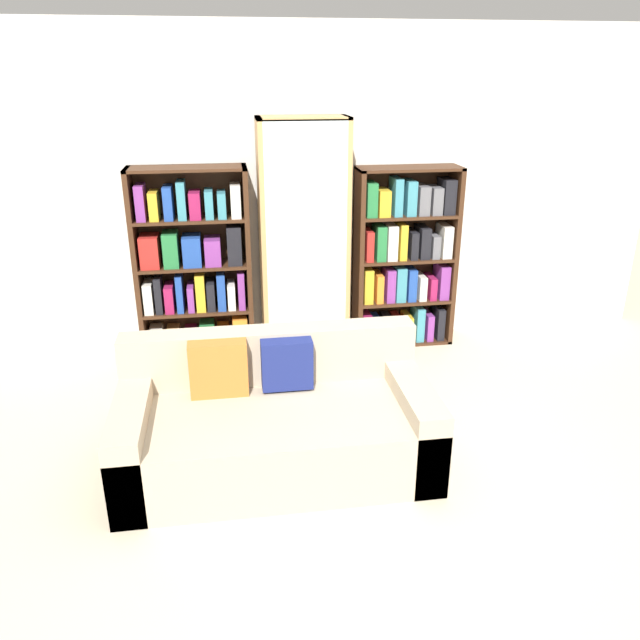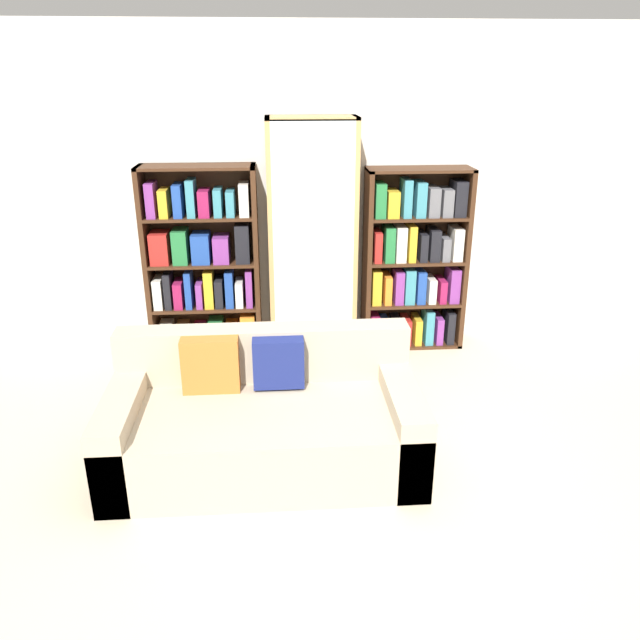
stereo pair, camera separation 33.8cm
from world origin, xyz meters
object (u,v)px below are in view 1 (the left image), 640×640
at_px(bookshelf_right, 404,260).
at_px(wine_bottle, 401,368).
at_px(couch, 275,423).
at_px(bookshelf_left, 194,271).
at_px(display_cabinet, 304,240).

distance_m(bookshelf_right, wine_bottle, 1.09).
bearing_deg(couch, wine_bottle, 39.16).
relative_size(couch, bookshelf_right, 1.21).
xyz_separation_m(bookshelf_left, bookshelf_right, (1.82, -0.00, 0.01)).
xyz_separation_m(bookshelf_left, display_cabinet, (0.93, -0.02, 0.24)).
bearing_deg(wine_bottle, couch, -140.84).
distance_m(bookshelf_left, bookshelf_right, 1.82).
bearing_deg(bookshelf_left, couch, -73.41).
bearing_deg(display_cabinet, wine_bottle, -52.67).
xyz_separation_m(bookshelf_right, wine_bottle, (-0.24, -0.87, -0.62)).
relative_size(bookshelf_left, display_cabinet, 0.81).
height_order(bookshelf_right, wine_bottle, bookshelf_right).
height_order(couch, bookshelf_left, bookshelf_left).
distance_m(couch, wine_bottle, 1.38).
bearing_deg(bookshelf_right, couch, -127.03).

